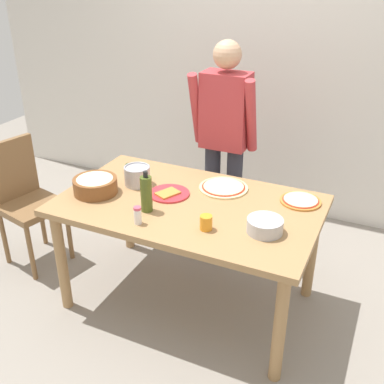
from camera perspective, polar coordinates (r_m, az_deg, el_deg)
name	(u,v)px	position (r m, az deg, el deg)	size (l,w,h in m)	color
ground	(189,299)	(3.30, -0.38, -13.01)	(8.00, 8.00, 0.00)	gray
wall_back	(269,65)	(4.11, 9.47, 15.13)	(5.60, 0.10, 2.60)	silver
dining_table	(189,215)	(2.91, -0.41, -2.88)	(1.60, 0.96, 0.76)	#A37A4C
person_cook	(224,135)	(3.46, 4.00, 6.94)	(0.49, 0.25, 1.62)	#2D2D38
chair_wooden_left	(24,196)	(3.64, -19.84, -0.43)	(0.48, 0.48, 0.95)	brown
pizza_raw_on_board	(224,187)	(3.04, 3.88, 0.58)	(0.32, 0.32, 0.02)	beige
pizza_cooked_on_tray	(301,201)	(2.95, 13.16, -1.03)	(0.25, 0.25, 0.02)	#C67A33
plate_with_slice	(169,193)	(2.97, -2.83, -0.18)	(0.26, 0.26, 0.02)	red
popcorn_bowl	(95,184)	(3.03, -11.78, 0.97)	(0.28, 0.28, 0.11)	brown
mixing_bowl_steel	(265,226)	(2.58, 8.92, -4.10)	(0.20, 0.20, 0.08)	#B7B7BC
olive_oil_bottle	(146,194)	(2.74, -5.62, -0.19)	(0.07, 0.07, 0.26)	#47561E
steel_pot	(137,175)	(3.09, -6.72, 2.03)	(0.17, 0.17, 0.13)	#B7B7BC
cup_orange	(206,223)	(2.58, 1.73, -3.76)	(0.07, 0.07, 0.09)	orange
salt_shaker	(138,215)	(2.64, -6.67, -2.85)	(0.04, 0.04, 0.11)	white
avocado	(128,168)	(3.29, -7.82, 2.97)	(0.06, 0.06, 0.07)	#2D4219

